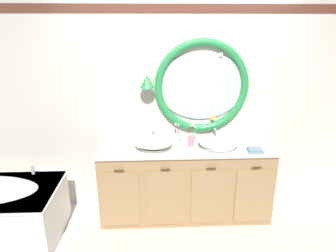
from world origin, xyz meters
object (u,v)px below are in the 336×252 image
sink_basin_left (153,142)px  toothbrush_holder_left (176,137)px  toothbrush_holder_right (193,136)px  sink_basin_right (218,142)px  soap_dispenser (191,141)px  folded_hand_towel (255,150)px

sink_basin_left → toothbrush_holder_left: toothbrush_holder_left is taller
sink_basin_left → toothbrush_holder_left: (0.26, 0.19, -0.01)m
toothbrush_holder_right → toothbrush_holder_left: bearing=-179.8°
sink_basin_right → soap_dispenser: bearing=173.1°
soap_dispenser → sink_basin_right: bearing=-6.9°
sink_basin_right → toothbrush_holder_left: toothbrush_holder_left is taller
toothbrush_holder_left → soap_dispenser: size_ratio=1.58×
toothbrush_holder_right → soap_dispenser: (-0.04, -0.15, 0.00)m
soap_dispenser → folded_hand_towel: size_ratio=0.89×
toothbrush_holder_left → sink_basin_right: bearing=-22.2°
sink_basin_left → folded_hand_towel: 1.10m
toothbrush_holder_left → toothbrush_holder_right: (0.19, 0.00, -0.00)m
sink_basin_right → toothbrush_holder_right: toothbrush_holder_right is taller
soap_dispenser → sink_basin_left: bearing=-175.0°
sink_basin_left → toothbrush_holder_right: toothbrush_holder_right is taller
sink_basin_left → soap_dispenser: size_ratio=3.06×
toothbrush_holder_left → soap_dispenser: 0.22m
sink_basin_right → soap_dispenser: 0.30m
sink_basin_left → folded_hand_towel: (1.08, -0.15, -0.05)m
sink_basin_left → toothbrush_holder_left: size_ratio=1.94×
sink_basin_right → toothbrush_holder_right: 0.32m
toothbrush_holder_right → soap_dispenser: bearing=-103.6°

